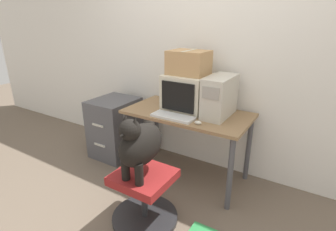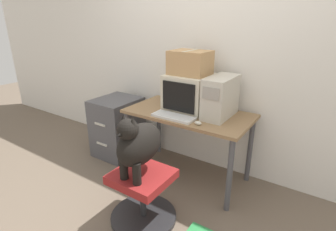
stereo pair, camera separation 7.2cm
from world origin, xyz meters
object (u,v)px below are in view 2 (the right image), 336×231
(office_chair, at_px, (143,196))
(dog, at_px, (138,144))
(pc_tower, at_px, (221,97))
(crt_monitor, at_px, (189,92))
(keyboard, at_px, (173,117))
(filing_cabinet, at_px, (118,127))
(cardboard_box, at_px, (190,63))

(office_chair, relative_size, dog, 1.05)
(pc_tower, bearing_deg, crt_monitor, 177.69)
(dog, bearing_deg, office_chair, 90.00)
(keyboard, relative_size, office_chair, 0.74)
(pc_tower, bearing_deg, dog, -107.65)
(filing_cabinet, relative_size, cardboard_box, 1.91)
(keyboard, distance_m, dog, 0.59)
(pc_tower, height_order, dog, pc_tower)
(dog, distance_m, cardboard_box, 1.02)
(crt_monitor, distance_m, dog, 0.91)
(office_chair, height_order, cardboard_box, cardboard_box)
(keyboard, height_order, filing_cabinet, keyboard)
(office_chair, bearing_deg, cardboard_box, 94.36)
(keyboard, xyz_separation_m, dog, (0.06, -0.59, -0.02))
(dog, height_order, filing_cabinet, dog)
(pc_tower, relative_size, cardboard_box, 1.22)
(dog, relative_size, cardboard_box, 1.42)
(pc_tower, height_order, keyboard, pc_tower)
(pc_tower, xyz_separation_m, dog, (-0.28, -0.87, -0.20))
(crt_monitor, relative_size, keyboard, 1.03)
(dog, xyz_separation_m, cardboard_box, (-0.07, 0.89, 0.48))
(keyboard, bearing_deg, dog, -84.13)
(keyboard, distance_m, filing_cabinet, 1.03)
(crt_monitor, bearing_deg, keyboard, -89.01)
(office_chair, xyz_separation_m, cardboard_box, (-0.07, 0.86, 0.98))
(dog, bearing_deg, cardboard_box, 94.21)
(keyboard, distance_m, office_chair, 0.76)
(pc_tower, distance_m, cardboard_box, 0.45)
(crt_monitor, height_order, pc_tower, pc_tower)
(office_chair, relative_size, filing_cabinet, 0.78)
(crt_monitor, distance_m, office_chair, 1.10)
(cardboard_box, bearing_deg, pc_tower, -2.96)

